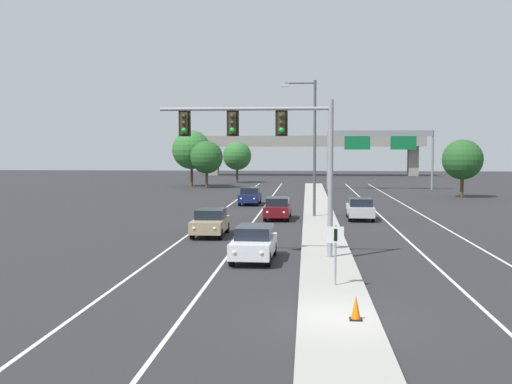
% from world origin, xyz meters
% --- Properties ---
extents(ground_plane, '(260.00, 260.00, 0.00)m').
position_xyz_m(ground_plane, '(0.00, 0.00, 0.00)').
color(ground_plane, '#28282B').
extents(median_island, '(2.40, 110.00, 0.15)m').
position_xyz_m(median_island, '(0.00, 18.00, 0.07)').
color(median_island, '#9E9B93').
rests_on(median_island, ground).
extents(lane_stripe_oncoming_center, '(0.14, 100.00, 0.01)m').
position_xyz_m(lane_stripe_oncoming_center, '(-4.70, 25.00, 0.00)').
color(lane_stripe_oncoming_center, silver).
rests_on(lane_stripe_oncoming_center, ground).
extents(lane_stripe_receding_center, '(0.14, 100.00, 0.01)m').
position_xyz_m(lane_stripe_receding_center, '(4.70, 25.00, 0.00)').
color(lane_stripe_receding_center, silver).
rests_on(lane_stripe_receding_center, ground).
extents(edge_stripe_left, '(0.14, 100.00, 0.01)m').
position_xyz_m(edge_stripe_left, '(-8.00, 25.00, 0.00)').
color(edge_stripe_left, silver).
rests_on(edge_stripe_left, ground).
extents(edge_stripe_right, '(0.14, 100.00, 0.01)m').
position_xyz_m(edge_stripe_right, '(8.00, 25.00, 0.00)').
color(edge_stripe_right, silver).
rests_on(edge_stripe_right, ground).
extents(overhead_signal_mast, '(7.98, 0.44, 7.20)m').
position_xyz_m(overhead_signal_mast, '(-2.63, 10.37, 5.49)').
color(overhead_signal_mast, gray).
rests_on(overhead_signal_mast, median_island).
extents(median_sign_post, '(0.60, 0.10, 2.20)m').
position_xyz_m(median_sign_post, '(0.11, 4.31, 1.59)').
color(median_sign_post, gray).
rests_on(median_sign_post, median_island).
extents(street_lamp_median, '(2.58, 0.28, 10.00)m').
position_xyz_m(street_lamp_median, '(-0.61, 28.25, 5.79)').
color(street_lamp_median, '#4C4C51').
rests_on(street_lamp_median, median_island).
extents(car_oncoming_white, '(1.93, 4.51, 1.58)m').
position_xyz_m(car_oncoming_white, '(-3.35, 10.05, 0.82)').
color(car_oncoming_white, silver).
rests_on(car_oncoming_white, ground).
extents(car_oncoming_tan, '(1.82, 4.47, 1.58)m').
position_xyz_m(car_oncoming_tan, '(-6.61, 18.06, 0.82)').
color(car_oncoming_tan, tan).
rests_on(car_oncoming_tan, ground).
extents(car_oncoming_darkred, '(1.88, 4.50, 1.58)m').
position_xyz_m(car_oncoming_darkred, '(-3.06, 27.20, 0.82)').
color(car_oncoming_darkred, '#5B0F14').
rests_on(car_oncoming_darkred, ground).
extents(car_oncoming_navy, '(1.82, 4.47, 1.58)m').
position_xyz_m(car_oncoming_navy, '(-6.18, 39.13, 0.82)').
color(car_oncoming_navy, '#141E4C').
rests_on(car_oncoming_navy, ground).
extents(car_receding_silver, '(1.87, 4.49, 1.58)m').
position_xyz_m(car_receding_silver, '(2.91, 27.40, 0.82)').
color(car_receding_silver, '#B7B7BC').
rests_on(car_receding_silver, ground).
extents(traffic_cone_median_nose, '(0.36, 0.36, 0.74)m').
position_xyz_m(traffic_cone_median_nose, '(0.50, -0.37, 0.51)').
color(traffic_cone_median_nose, black).
rests_on(traffic_cone_median_nose, median_island).
extents(highway_sign_gantry, '(13.28, 0.42, 7.50)m').
position_xyz_m(highway_sign_gantry, '(8.20, 61.91, 6.16)').
color(highway_sign_gantry, gray).
rests_on(highway_sign_gantry, ground).
extents(overpass_bridge, '(42.40, 6.40, 7.65)m').
position_xyz_m(overpass_bridge, '(0.00, 103.86, 5.78)').
color(overpass_bridge, gray).
rests_on(overpass_bridge, ground).
extents(tree_far_left_a, '(5.29, 5.29, 7.66)m').
position_xyz_m(tree_far_left_a, '(-16.69, 66.67, 5.00)').
color(tree_far_left_a, '#4C3823').
rests_on(tree_far_left_a, ground).
extents(tree_far_left_c, '(4.33, 4.33, 6.27)m').
position_xyz_m(tree_far_left_c, '(-11.55, 76.68, 4.09)').
color(tree_far_left_c, '#4C3823').
rests_on(tree_far_left_c, ground).
extents(tree_far_right_b, '(4.25, 4.25, 6.14)m').
position_xyz_m(tree_far_right_b, '(15.38, 49.41, 4.01)').
color(tree_far_right_b, '#4C3823').
rests_on(tree_far_right_b, ground).
extents(tree_far_left_b, '(4.28, 4.28, 6.19)m').
position_xyz_m(tree_far_left_b, '(-14.08, 63.34, 4.04)').
color(tree_far_left_b, '#4C3823').
rests_on(tree_far_left_b, ground).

